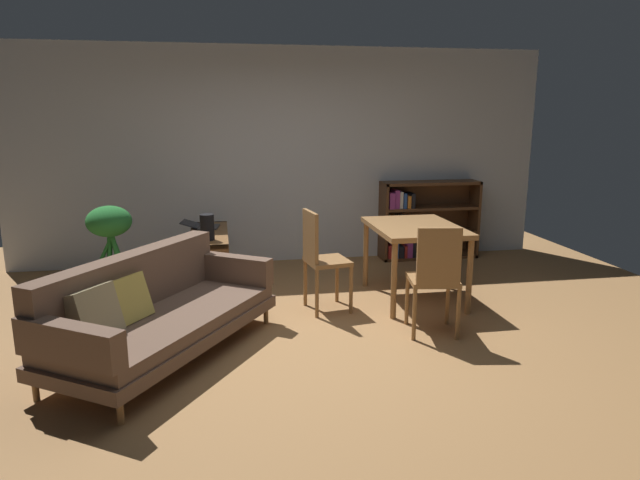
{
  "coord_description": "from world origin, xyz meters",
  "views": [
    {
      "loc": [
        -0.79,
        -4.45,
        1.88
      ],
      "look_at": [
        0.05,
        0.27,
        0.8
      ],
      "focal_mm": 31.44,
      "sensor_mm": 36.0,
      "label": 1
    }
  ],
  "objects": [
    {
      "name": "dining_chair_near",
      "position": [
        0.97,
        -0.13,
        0.54
      ],
      "size": [
        0.47,
        0.46,
        0.97
      ],
      "color": "olive",
      "rests_on": "ground_plane"
    },
    {
      "name": "dining_chair_far",
      "position": [
        0.12,
        0.67,
        0.56
      ],
      "size": [
        0.44,
        0.46,
        0.99
      ],
      "color": "olive",
      "rests_on": "ground_plane"
    },
    {
      "name": "desk_speaker",
      "position": [
        -0.95,
        1.28,
        0.75
      ],
      "size": [
        0.14,
        0.14,
        0.27
      ],
      "color": "black",
      "rests_on": "media_console"
    },
    {
      "name": "dining_table",
      "position": [
        1.13,
        0.84,
        0.69
      ],
      "size": [
        0.85,
        1.13,
        0.78
      ],
      "color": "olive",
      "rests_on": "ground_plane"
    },
    {
      "name": "media_console",
      "position": [
        -0.94,
        1.66,
        0.31
      ],
      "size": [
        0.41,
        1.28,
        0.61
      ],
      "color": "brown",
      "rests_on": "ground_plane"
    },
    {
      "name": "open_laptop",
      "position": [
        -1.02,
        1.95,
        0.63
      ],
      "size": [
        0.45,
        0.33,
        0.08
      ],
      "color": "#333338",
      "rests_on": "media_console"
    },
    {
      "name": "potted_floor_plant",
      "position": [
        -1.96,
        1.59,
        0.66
      ],
      "size": [
        0.46,
        0.46,
        0.95
      ],
      "color": "brown",
      "rests_on": "ground_plane"
    },
    {
      "name": "bookshelf",
      "position": [
        1.8,
        2.5,
        0.49
      ],
      "size": [
        1.3,
        0.35,
        1.02
      ],
      "color": "#56351E",
      "rests_on": "ground_plane"
    },
    {
      "name": "ground_plane",
      "position": [
        0.0,
        0.0,
        0.0
      ],
      "size": [
        8.16,
        8.16,
        0.0
      ],
      "primitive_type": "plane",
      "color": "#9E7042"
    },
    {
      "name": "fabric_couch",
      "position": [
        -1.34,
        -0.14,
        0.38
      ],
      "size": [
        1.82,
        2.15,
        0.8
      ],
      "color": "olive",
      "rests_on": "ground_plane"
    },
    {
      "name": "back_wall_panel",
      "position": [
        0.0,
        2.7,
        1.35
      ],
      "size": [
        6.8,
        0.1,
        2.7
      ],
      "primitive_type": "cube",
      "color": "silver",
      "rests_on": "ground_plane"
    }
  ]
}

